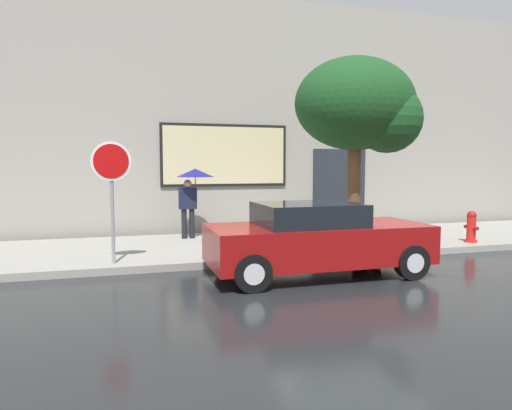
{
  "coord_description": "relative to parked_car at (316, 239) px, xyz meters",
  "views": [
    {
      "loc": [
        -4.2,
        -7.94,
        2.06
      ],
      "look_at": [
        -1.34,
        1.8,
        1.2
      ],
      "focal_mm": 32.18,
      "sensor_mm": 36.0,
      "label": 1
    }
  ],
  "objects": [
    {
      "name": "sidewalk",
      "position": [
        0.71,
        3.07,
        -0.61
      ],
      "size": [
        20.0,
        4.0,
        0.15
      ],
      "primitive_type": "cube",
      "color": "gray",
      "rests_on": "ground"
    },
    {
      "name": "street_tree",
      "position": [
        1.87,
        1.72,
        2.71
      ],
      "size": [
        2.85,
        2.42,
        4.42
      ],
      "color": "#4C3823",
      "rests_on": "sidewalk"
    },
    {
      "name": "parked_car",
      "position": [
        0.0,
        0.0,
        0.0
      ],
      "size": [
        4.12,
        1.81,
        1.38
      ],
      "color": "maroon",
      "rests_on": "ground"
    },
    {
      "name": "stop_sign",
      "position": [
        -3.67,
        1.43,
        1.15
      ],
      "size": [
        0.76,
        0.1,
        2.39
      ],
      "color": "gray",
      "rests_on": "sidewalk"
    },
    {
      "name": "pedestrian_with_umbrella",
      "position": [
        -1.68,
        4.22,
        0.94
      ],
      "size": [
        1.0,
        1.0,
        1.85
      ],
      "color": "black",
      "rests_on": "sidewalk"
    },
    {
      "name": "building_facade",
      "position": [
        0.7,
        5.56,
        2.8
      ],
      "size": [
        20.0,
        0.67,
        7.0
      ],
      "color": "#9E998E",
      "rests_on": "ground"
    },
    {
      "name": "ground_plane",
      "position": [
        0.71,
        0.07,
        -0.69
      ],
      "size": [
        60.0,
        60.0,
        0.0
      ],
      "primitive_type": "plane",
      "color": "black"
    },
    {
      "name": "fire_hydrant",
      "position": [
        4.94,
        1.59,
        -0.15
      ],
      "size": [
        0.3,
        0.44,
        0.79
      ],
      "color": "red",
      "rests_on": "sidewalk"
    }
  ]
}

